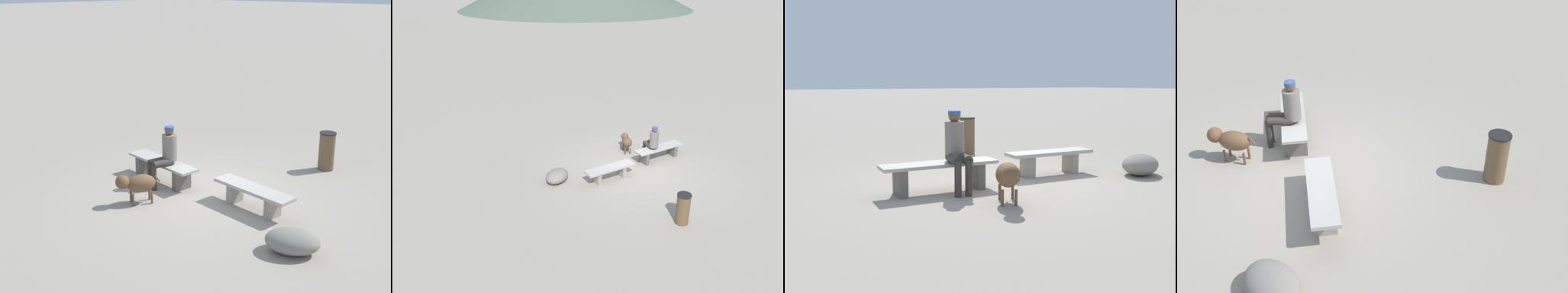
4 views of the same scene
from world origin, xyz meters
The scene contains 7 objects.
ground centered at (0.00, 0.00, -0.03)m, with size 210.00×210.00×0.06m, color #9E9384.
bench_left centered at (-1.18, 0.03, 0.32)m, with size 1.74×0.59×0.45m.
bench_right centered at (1.17, 0.14, 0.32)m, with size 1.92×0.63×0.47m.
seated_person centered at (0.94, 0.27, 0.73)m, with size 0.41×0.67×1.29m.
dog centered at (0.67, 1.31, 0.42)m, with size 0.60×0.81×0.62m.
trash_bin centered at (-1.09, -2.93, 0.45)m, with size 0.38×0.38×0.89m.
boulder centered at (-2.62, 0.93, 0.20)m, with size 0.64×0.88×0.39m, color gray.
Camera 3 is at (4.26, 6.39, 1.73)m, focal length 41.09 mm.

